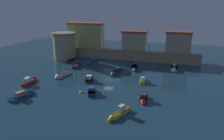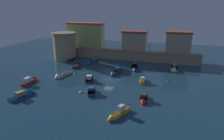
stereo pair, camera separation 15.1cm
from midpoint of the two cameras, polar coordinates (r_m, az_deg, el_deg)
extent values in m
plane|color=#19384C|center=(55.29, -1.02, -2.63)|extent=(125.97, 125.97, 0.00)
cube|color=#9E8966|center=(75.47, 4.29, 4.02)|extent=(49.49, 2.55, 3.32)
cube|color=#817053|center=(75.09, 4.32, 5.34)|extent=(49.49, 2.85, 0.24)
cube|color=#9DA862|center=(83.07, -7.29, 9.31)|extent=(14.09, 3.90, 8.62)
cube|color=#B44D30|center=(82.58, -7.41, 12.52)|extent=(14.66, 4.05, 0.70)
cube|color=tan|center=(77.80, 6.15, 7.89)|extent=(8.61, 4.85, 6.08)
cube|color=#963B2D|center=(77.33, 6.23, 10.37)|extent=(8.96, 5.05, 0.70)
cube|color=#A0917E|center=(76.29, 17.65, 7.13)|extent=(8.32, 4.73, 6.41)
cube|color=brown|center=(75.80, 17.90, 9.78)|extent=(8.65, 4.92, 0.70)
cylinder|color=#9E8966|center=(78.01, -12.92, 6.16)|extent=(7.89, 7.89, 8.90)
cylinder|color=#867556|center=(77.27, -13.16, 9.69)|extent=(8.52, 8.52, 0.80)
cylinder|color=black|center=(77.30, -2.31, 6.91)|extent=(0.12, 0.12, 2.92)
sphere|color=#F9D172|center=(77.03, -2.33, 8.08)|extent=(0.32, 0.32, 0.32)
cylinder|color=black|center=(73.52, 10.13, 6.00)|extent=(0.12, 0.12, 2.60)
sphere|color=#F9D172|center=(73.26, 10.19, 7.12)|extent=(0.32, 0.32, 0.32)
cube|color=#195689|center=(73.26, -5.43, 2.52)|extent=(1.76, 5.88, 0.66)
cone|color=#195689|center=(70.19, -6.69, 1.83)|extent=(1.44, 1.47, 1.37)
cube|color=#09224E|center=(73.19, -5.43, 2.74)|extent=(1.80, 6.00, 0.08)
cube|color=red|center=(44.12, 8.60, -7.72)|extent=(1.80, 3.68, 0.57)
cone|color=red|center=(42.10, 8.40, -8.97)|extent=(1.49, 1.12, 1.40)
cube|color=#620C0B|center=(44.01, 8.62, -7.43)|extent=(1.83, 3.75, 0.08)
cube|color=#333842|center=(43.77, 8.63, -6.97)|extent=(1.24, 1.22, 0.76)
cube|color=#333338|center=(60.52, 1.15, -0.46)|extent=(2.10, 5.40, 0.83)
cone|color=#333338|center=(57.63, -0.07, -1.36)|extent=(1.63, 1.54, 1.50)
cube|color=black|center=(60.41, 1.16, -0.12)|extent=(2.14, 5.51, 0.08)
cube|color=navy|center=(60.70, 1.32, 0.40)|extent=(1.48, 1.68, 0.81)
cylinder|color=#B2B2B7|center=(60.42, 1.27, 0.81)|extent=(0.08, 0.08, 1.79)
cube|color=red|center=(56.40, -21.86, -3.16)|extent=(1.80, 4.81, 0.66)
cone|color=red|center=(58.71, -20.30, -2.20)|extent=(1.42, 1.43, 1.31)
cube|color=#490F0C|center=(56.30, -21.89, -2.88)|extent=(1.84, 4.90, 0.08)
cube|color=silver|center=(55.67, -22.28, -2.51)|extent=(1.17, 1.86, 1.10)
cube|color=silver|center=(60.19, -13.20, -1.17)|extent=(2.20, 5.44, 0.52)
cone|color=silver|center=(57.74, -15.12, -2.10)|extent=(1.70, 1.56, 1.56)
cube|color=#726448|center=(60.13, -13.21, -0.97)|extent=(2.24, 5.55, 0.08)
cylinder|color=#B2B2B7|center=(59.98, -13.17, -0.04)|extent=(0.08, 0.08, 1.87)
cube|color=#195689|center=(48.50, -23.84, -6.78)|extent=(2.99, 5.20, 0.47)
cone|color=#195689|center=(50.14, -21.00, -5.67)|extent=(2.06, 1.75, 1.79)
cube|color=#092244|center=(48.43, -23.86, -6.57)|extent=(3.05, 5.30, 0.08)
cube|color=olive|center=(48.22, -23.98, -6.00)|extent=(1.53, 2.04, 0.98)
cube|color=#99B7C6|center=(48.67, -23.12, -5.62)|extent=(1.00, 0.30, 0.59)
cube|color=navy|center=(65.26, 6.12, 0.70)|extent=(2.53, 5.65, 0.72)
cone|color=navy|center=(62.02, 6.10, -0.17)|extent=(1.68, 1.65, 1.43)
cube|color=#131839|center=(65.17, 6.13, 0.97)|extent=(2.58, 5.76, 0.08)
cylinder|color=#B2B2B7|center=(64.85, 6.16, 1.93)|extent=(0.08, 0.08, 2.18)
cube|color=navy|center=(46.72, -5.68, -6.03)|extent=(2.67, 3.99, 0.75)
cone|color=navy|center=(48.86, -5.54, -4.96)|extent=(1.70, 1.46, 1.44)
cube|color=#131F3F|center=(46.59, -5.69, -5.65)|extent=(2.73, 4.07, 0.08)
cube|color=navy|center=(46.61, -5.69, -5.13)|extent=(1.65, 1.67, 0.69)
cube|color=#99B7C6|center=(47.21, -5.65, -4.79)|extent=(1.11, 0.45, 0.41)
cube|color=#333338|center=(67.64, -9.69, 1.15)|extent=(2.67, 4.96, 0.73)
cone|color=#333338|center=(70.39, -9.06, 1.81)|extent=(1.91, 1.62, 1.68)
cube|color=black|center=(67.55, -9.71, 1.41)|extent=(2.72, 5.06, 0.08)
cylinder|color=#B2B2B7|center=(67.57, -9.68, 2.30)|extent=(0.08, 0.08, 1.93)
cube|color=gold|center=(38.16, 2.28, -11.63)|extent=(2.91, 4.95, 0.64)
cone|color=gold|center=(36.08, -0.79, -13.44)|extent=(1.52, 1.67, 1.08)
cube|color=#7F6412|center=(38.03, 2.28, -11.26)|extent=(2.97, 5.04, 0.08)
cube|color=silver|center=(37.94, 2.52, -10.36)|extent=(1.21, 1.45, 1.07)
cube|color=#99B7C6|center=(37.47, 1.94, -10.62)|extent=(0.69, 0.33, 0.64)
cube|color=gold|center=(53.82, 8.26, -2.97)|extent=(1.84, 3.83, 0.71)
cone|color=gold|center=(56.00, 8.22, -2.17)|extent=(1.31, 1.22, 1.14)
cube|color=brown|center=(53.72, 8.27, -2.66)|extent=(1.87, 3.91, 0.08)
cube|color=silver|center=(53.43, 8.29, -2.31)|extent=(1.10, 1.19, 0.72)
cube|color=#99B7C6|center=(53.91, 8.29, -2.09)|extent=(0.84, 0.21, 0.43)
cube|color=#333338|center=(54.54, -6.34, -2.71)|extent=(2.99, 3.86, 0.56)
cone|color=#333338|center=(56.55, -6.26, -1.98)|extent=(2.01, 1.54, 1.79)
cube|color=black|center=(54.46, -6.35, -2.47)|extent=(3.05, 3.94, 0.08)
cube|color=silver|center=(54.25, -6.37, -1.98)|extent=(1.72, 1.70, 0.95)
cube|color=#99B7C6|center=(54.85, -6.35, -1.71)|extent=(1.14, 0.49, 0.57)
cube|color=silver|center=(67.00, 16.65, 0.45)|extent=(2.26, 5.24, 0.60)
cone|color=silver|center=(63.93, 16.38, -0.31)|extent=(1.89, 1.53, 1.80)
cube|color=#545350|center=(66.93, 16.67, 0.66)|extent=(2.30, 5.34, 0.08)
cube|color=olive|center=(67.43, 16.75, 1.20)|extent=(1.13, 1.20, 0.88)
cylinder|color=#B2B2B7|center=(66.47, 16.73, 1.48)|extent=(0.08, 0.08, 2.01)
cube|color=#333338|center=(75.73, -10.98, 2.75)|extent=(1.71, 3.92, 0.64)
cone|color=#333338|center=(77.82, -10.12, 3.18)|extent=(1.61, 1.10, 1.60)
cube|color=black|center=(75.66, -10.99, 2.96)|extent=(1.75, 4.00, 0.08)
sphere|color=yellow|center=(60.27, -10.33, -1.23)|extent=(0.57, 0.57, 0.57)
sphere|color=yellow|center=(47.69, -8.58, -6.14)|extent=(0.79, 0.79, 0.79)
sphere|color=red|center=(56.16, 14.97, -2.92)|extent=(0.55, 0.55, 0.55)
camera|label=1|loc=(0.08, -90.08, -0.02)|focal=33.36mm
camera|label=2|loc=(0.08, 89.92, 0.02)|focal=33.36mm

